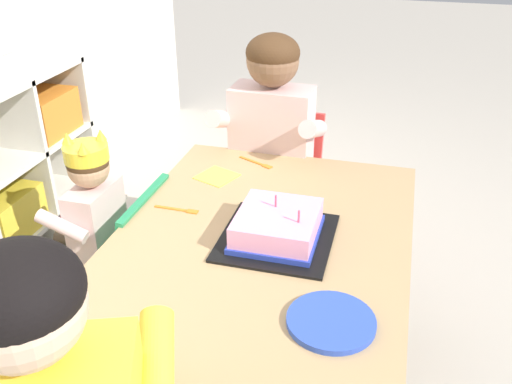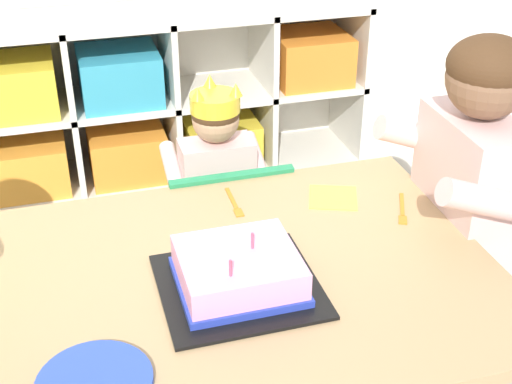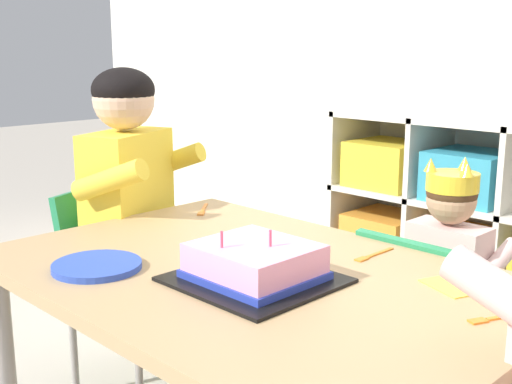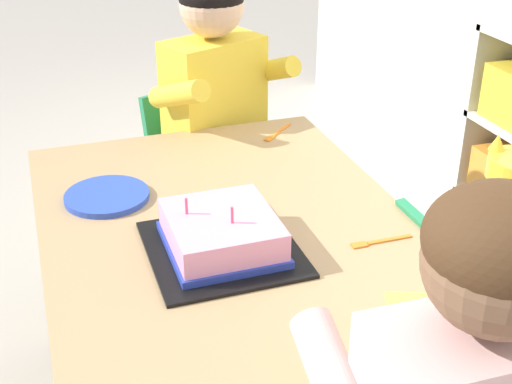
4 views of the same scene
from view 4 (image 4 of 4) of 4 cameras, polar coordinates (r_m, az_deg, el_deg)
activity_table at (r=1.56m, az=-1.63°, el=-5.75°), size 1.23×0.82×0.61m
classroom_chair_blue at (r=1.75m, az=16.96°, el=-9.87°), size 0.37×0.35×0.63m
classroom_chair_adult_side at (r=2.29m, az=-3.98°, el=2.43°), size 0.43×0.46×0.66m
adult_helper_seated at (r=2.13m, az=-2.43°, el=6.87°), size 0.49×0.47×1.05m
birthday_cake_on_tray at (r=1.45m, az=-2.82°, el=-3.65°), size 0.32×0.31×0.12m
paper_plate_stack at (r=1.70m, az=-12.14°, el=-0.34°), size 0.20×0.20×0.01m
paper_napkin_square at (r=1.33m, az=13.42°, el=-9.58°), size 0.15×0.15×0.00m
fork_by_napkin at (r=1.19m, az=12.39°, el=-14.44°), size 0.08×0.14×0.00m
fork_scattered_mid_table at (r=2.03m, az=1.71°, el=4.83°), size 0.11×0.12×0.00m
fork_near_cake_tray at (r=1.52m, az=9.94°, el=-4.04°), size 0.02×0.14×0.00m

